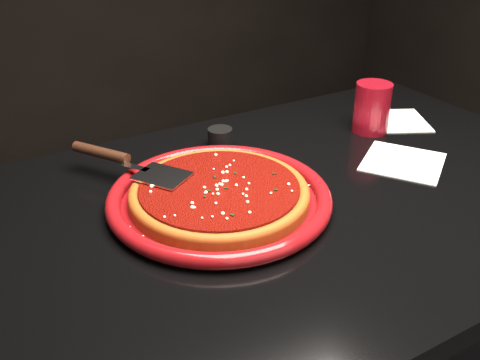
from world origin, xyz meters
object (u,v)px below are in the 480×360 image
cup (372,108)px  ramekin (220,138)px  plate (219,198)px  pizza_server (130,161)px  table (297,335)px

cup → ramekin: cup is taller
plate → pizza_server: size_ratio=1.28×
table → ramekin: bearing=101.3°
plate → pizza_server: (-0.11, 0.15, 0.03)m
table → ramekin: ramekin is taller
table → cup: cup is taller
pizza_server → plate: bearing=-87.0°
plate → pizza_server: 0.19m
cup → ramekin: (-0.34, 0.10, -0.04)m
pizza_server → ramekin: (0.23, 0.07, -0.03)m
plate → cup: 0.48m
cup → ramekin: bearing=163.8°
cup → table: bearing=-152.6°
table → plate: (-0.17, 0.03, 0.39)m
plate → ramekin: (0.12, 0.22, 0.01)m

